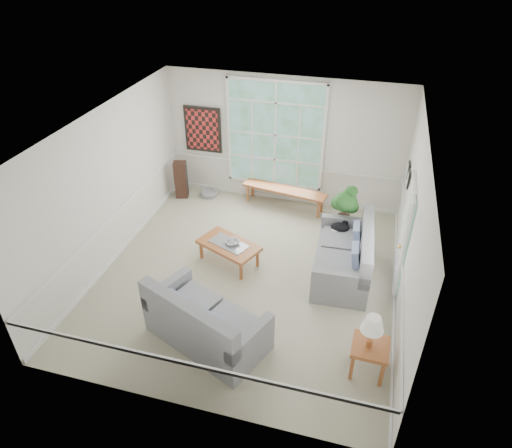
{
  "coord_description": "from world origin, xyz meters",
  "views": [
    {
      "loc": [
        1.93,
        -6.53,
        5.68
      ],
      "look_at": [
        0.1,
        0.2,
        1.05
      ],
      "focal_mm": 32.0,
      "sensor_mm": 36.0,
      "label": 1
    }
  ],
  "objects": [
    {
      "name": "floor",
      "position": [
        0.0,
        0.0,
        -0.01
      ],
      "size": [
        5.5,
        6.0,
        0.01
      ],
      "primitive_type": "cube",
      "color": "#A7A288",
      "rests_on": "ground"
    },
    {
      "name": "ceiling",
      "position": [
        0.0,
        0.0,
        3.0
      ],
      "size": [
        5.5,
        6.0,
        0.02
      ],
      "primitive_type": "cube",
      "color": "white",
      "rests_on": "ground"
    },
    {
      "name": "wall_back",
      "position": [
        0.0,
        3.0,
        1.5
      ],
      "size": [
        5.5,
        0.02,
        3.0
      ],
      "primitive_type": "cube",
      "color": "silver",
      "rests_on": "ground"
    },
    {
      "name": "wall_front",
      "position": [
        0.0,
        -3.0,
        1.5
      ],
      "size": [
        5.5,
        0.02,
        3.0
      ],
      "primitive_type": "cube",
      "color": "silver",
      "rests_on": "ground"
    },
    {
      "name": "wall_left",
      "position": [
        -2.75,
        0.0,
        1.5
      ],
      "size": [
        0.02,
        6.0,
        3.0
      ],
      "primitive_type": "cube",
      "color": "silver",
      "rests_on": "ground"
    },
    {
      "name": "wall_right",
      "position": [
        2.75,
        0.0,
        1.5
      ],
      "size": [
        0.02,
        6.0,
        3.0
      ],
      "primitive_type": "cube",
      "color": "silver",
      "rests_on": "ground"
    },
    {
      "name": "window_back",
      "position": [
        -0.2,
        2.96,
        1.65
      ],
      "size": [
        2.3,
        0.08,
        2.4
      ],
      "primitive_type": "cube",
      "color": "white",
      "rests_on": "wall_back"
    },
    {
      "name": "entry_door",
      "position": [
        2.71,
        0.6,
        1.05
      ],
      "size": [
        0.08,
        0.9,
        2.1
      ],
      "primitive_type": "cube",
      "color": "white",
      "rests_on": "floor"
    },
    {
      "name": "door_sidelight",
      "position": [
        2.71,
        -0.03,
        1.15
      ],
      "size": [
        0.08,
        0.26,
        1.9
      ],
      "primitive_type": "cube",
      "color": "white",
      "rests_on": "wall_right"
    },
    {
      "name": "wall_art",
      "position": [
        -1.95,
        2.95,
        1.6
      ],
      "size": [
        0.9,
        0.06,
        1.1
      ],
      "primitive_type": "cube",
      "color": "maroon",
      "rests_on": "wall_back"
    },
    {
      "name": "wall_frame_near",
      "position": [
        2.71,
        1.75,
        1.55
      ],
      "size": [
        0.04,
        0.26,
        0.32
      ],
      "primitive_type": "cube",
      "color": "black",
      "rests_on": "wall_right"
    },
    {
      "name": "wall_frame_far",
      "position": [
        2.71,
        2.15,
        1.55
      ],
      "size": [
        0.04,
        0.26,
        0.32
      ],
      "primitive_type": "cube",
      "color": "black",
      "rests_on": "wall_right"
    },
    {
      "name": "loveseat_right",
      "position": [
        1.72,
        0.49,
        0.52
      ],
      "size": [
        1.09,
        1.97,
        1.04
      ],
      "primitive_type": "cube",
      "rotation": [
        0.0,
        0.0,
        0.05
      ],
      "color": "gray",
      "rests_on": "floor"
    },
    {
      "name": "loveseat_front",
      "position": [
        -0.17,
        -1.74,
        0.52
      ],
      "size": [
        2.16,
        1.66,
        1.04
      ],
      "primitive_type": "cube",
      "rotation": [
        0.0,
        0.0,
        -0.4
      ],
      "color": "gray",
      "rests_on": "floor"
    },
    {
      "name": "coffee_table",
      "position": [
        -0.47,
        0.26,
        0.22
      ],
      "size": [
        1.36,
        1.08,
        0.45
      ],
      "primitive_type": "cube",
      "rotation": [
        0.0,
        0.0,
        -0.41
      ],
      "color": "#A75A2E",
      "rests_on": "floor"
    },
    {
      "name": "pewter_bowl",
      "position": [
        -0.4,
        0.29,
        0.49
      ],
      "size": [
        0.46,
        0.46,
        0.08
      ],
      "primitive_type": "imported",
      "rotation": [
        0.0,
        0.0,
        -0.73
      ],
      "color": "#9E9EA3",
      "rests_on": "coffee_table"
    },
    {
      "name": "window_bench",
      "position": [
        0.12,
        2.65,
        0.23
      ],
      "size": [
        2.04,
        0.72,
        0.47
      ],
      "primitive_type": "cube",
      "rotation": [
        0.0,
        0.0,
        -0.17
      ],
      "color": "#A75A2E",
      "rests_on": "floor"
    },
    {
      "name": "end_table",
      "position": [
        1.64,
        1.5,
        0.25
      ],
      "size": [
        0.63,
        0.63,
        0.5
      ],
      "primitive_type": "cube",
      "rotation": [
        0.0,
        0.0,
        0.31
      ],
      "color": "#A75A2E",
      "rests_on": "floor"
    },
    {
      "name": "houseplant",
      "position": [
        1.6,
        1.47,
        0.93
      ],
      "size": [
        0.52,
        0.52,
        0.86
      ],
      "primitive_type": null,
      "rotation": [
        0.0,
        0.0,
        -0.03
      ],
      "color": "#255A22",
      "rests_on": "end_table"
    },
    {
      "name": "side_table",
      "position": [
        2.35,
        -1.71,
        0.27
      ],
      "size": [
        0.55,
        0.55,
        0.55
      ],
      "primitive_type": "cube",
      "rotation": [
        0.0,
        0.0,
        -0.03
      ],
      "color": "#A75A2E",
      "rests_on": "floor"
    },
    {
      "name": "table_lamp",
      "position": [
        2.32,
        -1.73,
        0.83
      ],
      "size": [
        0.41,
        0.41,
        0.57
      ],
      "primitive_type": null,
      "rotation": [
        0.0,
        0.0,
        -0.28
      ],
      "color": "white",
      "rests_on": "side_table"
    },
    {
      "name": "pet_bed",
      "position": [
        -1.77,
        2.65,
        0.06
      ],
      "size": [
        0.45,
        0.45,
        0.12
      ],
      "primitive_type": "cylinder",
      "rotation": [
        0.0,
        0.0,
        0.09
      ],
      "color": "gray",
      "rests_on": "floor"
    },
    {
      "name": "floor_speaker",
      "position": [
        -2.4,
        2.45,
        0.47
      ],
      "size": [
        0.34,
        0.3,
        0.94
      ],
      "primitive_type": "cube",
      "rotation": [
        0.0,
        0.0,
        0.27
      ],
      "color": "#371F17",
      "rests_on": "floor"
    },
    {
      "name": "cat",
      "position": [
        1.57,
        1.16,
        0.62
      ],
      "size": [
        0.43,
        0.35,
        0.17
      ],
      "primitive_type": "ellipsoid",
      "rotation": [
        0.0,
        0.0,
        0.28
      ],
      "color": "black",
      "rests_on": "loveseat_right"
    }
  ]
}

